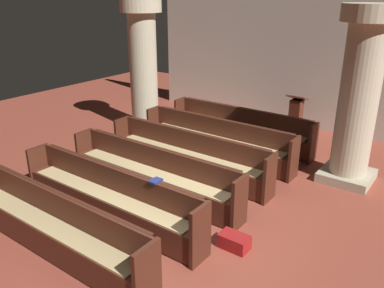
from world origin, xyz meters
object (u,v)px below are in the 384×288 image
pew_row_0 (240,126)px  lectern (295,119)px  pew_row_5 (52,224)px  pillar_aisle_side (359,95)px  hymn_book (156,181)px  pew_row_3 (152,171)px  pew_row_1 (216,138)px  pew_row_2 (188,153)px  pew_row_4 (108,194)px  kneeler_box_red (234,241)px  pillar_far_side (143,65)px

pew_row_0 → lectern: size_ratio=3.38×
pew_row_5 → pillar_aisle_side: bearing=61.0°
pillar_aisle_side → hymn_book: 4.11m
pew_row_3 → hymn_book: size_ratio=19.08×
pew_row_1 → pew_row_2: bearing=-90.0°
pew_row_3 → hymn_book: bearing=-45.6°
pew_row_1 → pew_row_4: same height
pew_row_4 → lectern: (0.84, 5.56, -0.01)m
pew_row_4 → lectern: size_ratio=3.38×
hymn_book → pillar_aisle_side: bearing=62.9°
lectern → pew_row_0: bearing=-121.9°
pew_row_2 → kneeler_box_red: size_ratio=8.39×
pew_row_1 → pew_row_0: bearing=90.0°
pillar_aisle_side → kneeler_box_red: pillar_aisle_side is taller
pillar_aisle_side → pillar_far_side: bearing=-179.6°
pew_row_3 → pew_row_5: size_ratio=1.00×
pew_row_2 → pillar_far_side: pillar_far_side is taller
pew_row_1 → pillar_aisle_side: 3.01m
kneeler_box_red → pillar_far_side: bearing=145.4°
pew_row_0 → hymn_book: 4.13m
pillar_far_side → kneeler_box_red: bearing=-34.6°
pew_row_1 → pew_row_2: 1.05m
pillar_aisle_side → lectern: pillar_aisle_side is taller
pillar_far_side → hymn_book: pillar_far_side is taller
pew_row_2 → pew_row_5: same height
pew_row_4 → pillar_far_side: bearing=125.1°
pew_row_0 → pew_row_4: (0.00, -4.22, 0.00)m
pew_row_5 → hymn_book: hymn_book is taller
pew_row_2 → pew_row_1: bearing=90.0°
pew_row_0 → pew_row_1: (0.00, -1.05, 0.00)m
pillar_aisle_side → hymn_book: bearing=-117.1°
pew_row_4 → pillar_aisle_side: (2.67, 3.77, 1.25)m
kneeler_box_red → hymn_book: bearing=-163.6°
pew_row_3 → kneeler_box_red: bearing=-14.4°
pew_row_5 → pillar_aisle_side: pillar_aisle_side is taller
pew_row_2 → pew_row_0: bearing=90.0°
pew_row_5 → hymn_book: (0.84, 1.25, 0.41)m
pew_row_3 → pillar_far_side: size_ratio=1.11×
lectern → pew_row_1: bearing=-109.2°
pew_row_4 → lectern: lectern is taller
pew_row_3 → lectern: 4.58m
pew_row_0 → kneeler_box_red: 4.21m
pew_row_5 → pillar_aisle_side: size_ratio=1.11×
pillar_far_side → hymn_book: size_ratio=17.19×
pew_row_4 → pillar_far_side: pillar_far_side is taller
hymn_book → pew_row_2: bearing=113.8°
pew_row_1 → pew_row_3: 2.11m
pew_row_0 → pew_row_1: bearing=-90.0°
pillar_far_side → pillar_aisle_side: bearing=0.4°
pew_row_2 → pew_row_3: 1.05m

